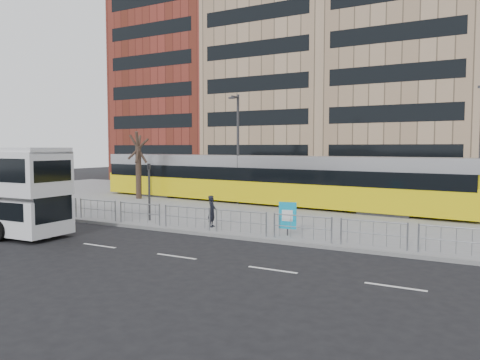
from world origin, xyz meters
The scene contains 12 objects.
ground centered at (0.00, 0.00, 0.00)m, with size 120.00×120.00×0.00m, color black.
plaza centered at (0.00, 12.00, 0.07)m, with size 64.00×24.00×0.15m, color gray.
kerb centered at (0.00, 0.05, 0.07)m, with size 64.00×0.25×0.17m, color gray.
building_row centered at (1.55, 34.27, 12.91)m, with size 70.40×18.40×31.20m.
pedestrian_barrier centered at (2.00, 0.50, 0.98)m, with size 32.07×0.07×1.10m.
road_markings centered at (1.00, -4.00, 0.01)m, with size 62.00×0.12×0.01m, color white.
tram centered at (-2.28, 11.53, 1.85)m, with size 28.91×5.77×3.39m.
ad_panel centered at (4.32, 1.22, 1.04)m, with size 0.81×0.17×1.51m.
pedestrian centered at (0.11, 1.50, 0.94)m, with size 0.58×0.38×1.58m, color black.
traffic_light_west centered at (-4.02, 1.66, 2.12)m, with size 0.23×0.25×3.10m.
lamp_post_west centered at (-3.40, 10.41, 4.33)m, with size 0.45×1.04×7.63m.
bare_tree centered at (-11.83, 9.75, 5.42)m, with size 4.19×4.19×7.20m.
Camera 1 is at (12.53, -18.10, 4.12)m, focal length 35.00 mm.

